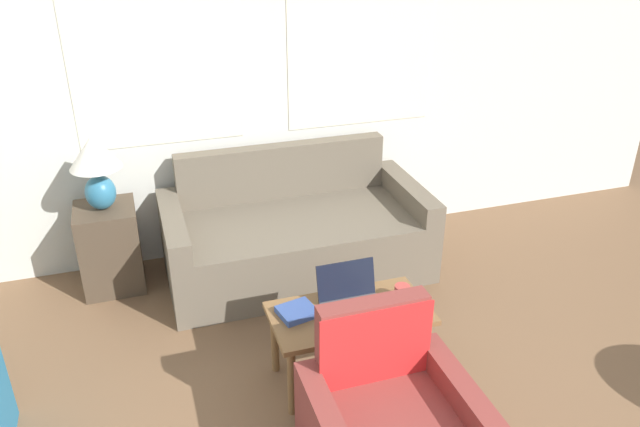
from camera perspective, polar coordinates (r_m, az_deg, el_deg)
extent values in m
cube|color=silver|center=(4.50, -4.12, 12.42)|extent=(6.76, 0.05, 2.60)
cube|color=white|center=(4.30, -14.96, 14.38)|extent=(1.10, 0.01, 1.30)
cube|color=white|center=(4.61, 3.84, 15.95)|extent=(1.10, 0.01, 1.30)
cube|color=#665B4C|center=(4.42, -2.08, -2.92)|extent=(1.53, 0.89, 0.44)
cube|color=#665B4C|center=(4.66, -3.42, 1.44)|extent=(1.53, 0.12, 0.84)
cube|color=#665B4C|center=(4.27, -12.99, -3.67)|extent=(0.14, 0.89, 0.59)
cube|color=#665B4C|center=(4.65, 7.87, -0.53)|extent=(0.14, 0.89, 0.59)
cube|color=brown|center=(3.04, 4.62, -14.37)|extent=(0.52, 0.10, 0.82)
cube|color=red|center=(2.94, 5.11, -13.58)|extent=(0.54, 0.01, 0.59)
cube|color=#4C3D2D|center=(4.47, -18.63, -2.96)|extent=(0.39, 0.39, 0.60)
ellipsoid|color=teal|center=(4.29, -19.42, 1.84)|extent=(0.20, 0.20, 0.23)
cylinder|color=tan|center=(4.23, -19.72, 3.61)|extent=(0.02, 0.02, 0.06)
cone|color=white|center=(4.19, -20.00, 5.33)|extent=(0.33, 0.33, 0.21)
cube|color=brown|center=(3.38, 2.75, -9.12)|extent=(0.85, 0.45, 0.03)
cylinder|color=brown|center=(3.30, -2.61, -15.13)|extent=(0.04, 0.04, 0.41)
cylinder|color=brown|center=(3.52, 9.61, -12.43)|extent=(0.04, 0.04, 0.41)
cylinder|color=brown|center=(3.56, -4.16, -11.50)|extent=(0.04, 0.04, 0.41)
cylinder|color=brown|center=(3.77, 7.19, -9.26)|extent=(0.04, 0.04, 0.41)
cube|color=#47474C|center=(3.37, 3.10, -8.72)|extent=(0.33, 0.20, 0.02)
cube|color=black|center=(3.41, 2.38, -6.05)|extent=(0.33, 0.06, 0.20)
cylinder|color=#B23D38|center=(3.46, 7.51, -7.20)|extent=(0.09, 0.09, 0.09)
cube|color=#334C8E|center=(3.34, -2.12, -8.96)|extent=(0.22, 0.20, 0.04)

